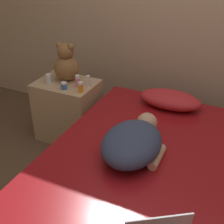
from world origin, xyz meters
TOP-DOWN VIEW (x-y plane):
  - ground_plane at (0.00, 0.00)m, footprint 12.00×12.00m
  - bed at (0.00, 0.00)m, footprint 1.40×2.05m
  - nightstand at (-1.04, 0.69)m, footprint 0.55×0.41m
  - pillow at (-0.09, 0.83)m, footprint 0.52×0.28m
  - person_lying at (-0.13, 0.09)m, footprint 0.40×0.65m
  - teddy_bear at (-1.06, 0.75)m, footprint 0.23×0.23m
  - bottle_pink at (-0.89, 0.66)m, footprint 0.04×0.04m
  - bottle_blue at (-0.97, 0.57)m, footprint 0.05×0.05m
  - bottle_white at (-0.81, 0.71)m, footprint 0.04×0.04m
  - bottle_orange at (-0.81, 0.58)m, footprint 0.04×0.04m
  - bottle_clear at (-1.17, 0.62)m, footprint 0.05×0.05m

SIDE VIEW (x-z plane):
  - ground_plane at x=0.00m, z-range 0.00..0.00m
  - bed at x=0.00m, z-range 0.00..0.49m
  - nightstand at x=-1.04m, z-range 0.00..0.59m
  - pillow at x=-0.09m, z-range 0.49..0.63m
  - person_lying at x=-0.13m, z-range 0.49..0.70m
  - bottle_blue at x=-0.97m, z-range 0.59..0.65m
  - bottle_clear at x=-1.17m, z-range 0.59..0.67m
  - bottle_orange at x=-0.81m, z-range 0.59..0.68m
  - bottle_white at x=-0.81m, z-range 0.59..0.69m
  - bottle_pink at x=-0.89m, z-range 0.59..0.70m
  - teddy_bear at x=-1.06m, z-range 0.57..0.92m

